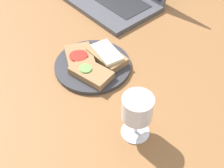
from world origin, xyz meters
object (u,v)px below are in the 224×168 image
sandwich_with_cucumber (91,73)px  sandwich_with_cheese (107,55)px  wine_glass (137,110)px  sandwich_with_tomato (79,56)px  plate (93,66)px

sandwich_with_cucumber → sandwich_with_cheese: size_ratio=1.07×
sandwich_with_cucumber → wine_glass: (21.59, -3.54, 6.50)cm
sandwich_with_cucumber → wine_glass: wine_glass is taller
sandwich_with_cucumber → sandwich_with_tomato: (-7.76, 1.93, -0.06)cm
sandwich_with_cheese → sandwich_with_tomato: bearing=-133.2°
plate → sandwich_with_cucumber: sandwich_with_cucumber is taller
sandwich_with_cheese → sandwich_with_tomato: sandwich_with_cheese is taller
sandwich_with_tomato → wine_glass: bearing=-10.6°
sandwich_with_cucumber → sandwich_with_cheese: (-2.17, 7.88, 0.38)cm
sandwich_with_tomato → wine_glass: size_ratio=0.99×
plate → sandwich_with_cucumber: size_ratio=1.75×
sandwich_with_cheese → wine_glass: wine_glass is taller
plate → wine_glass: 27.11cm
sandwich_with_cheese → wine_glass: 27.06cm
sandwich_with_cucumber → sandwich_with_tomato: bearing=166.0°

